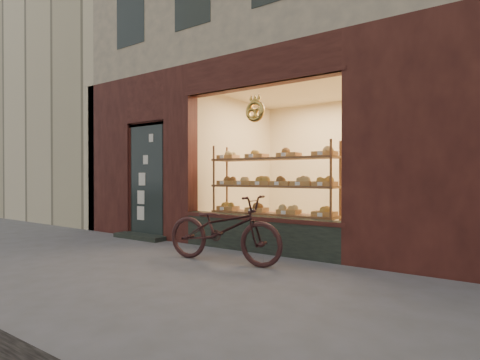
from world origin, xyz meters
The scene contains 4 objects.
ground centered at (0.00, 0.00, 0.00)m, with size 90.00×90.00×0.00m, color slate.
neighbor_left centered at (-9.60, 5.50, 4.50)m, with size 12.00×7.00×9.00m, color beige.
display_shelf centered at (0.45, 2.55, 0.87)m, with size 2.20×0.45×1.70m.
bicycle centered at (0.43, 1.24, 0.46)m, with size 0.61×1.74×0.91m, color #30181A.
Camera 1 is at (3.48, -2.78, 1.16)m, focal length 28.00 mm.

